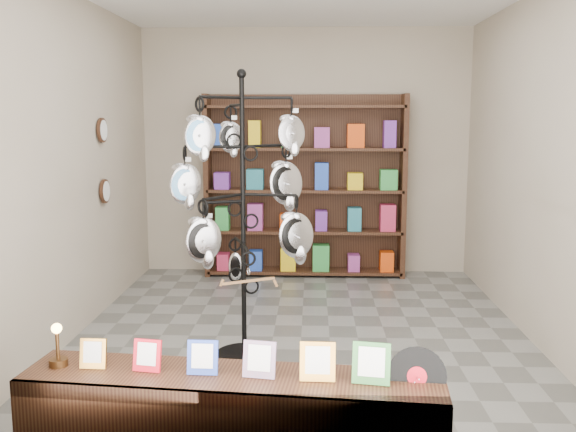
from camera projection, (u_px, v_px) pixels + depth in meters
The scene contains 6 objects.
ground at pixel (301, 337), 5.68m from camera, with size 5.00×5.00×0.00m, color slate.
room_envelope at pixel (302, 126), 5.40m from camera, with size 5.00×5.00×5.00m.
display_tree at pixel (243, 195), 5.02m from camera, with size 1.25×1.25×2.29m.
front_shelf at pixel (232, 424), 3.47m from camera, with size 2.31×0.69×0.80m.
back_shelving at pixel (305, 192), 7.79m from camera, with size 2.42×0.36×2.20m.
wall_clocks at pixel (103, 161), 6.31m from camera, with size 0.03×0.24×0.84m.
Camera 1 is at (0.09, -5.45, 1.93)m, focal length 40.00 mm.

